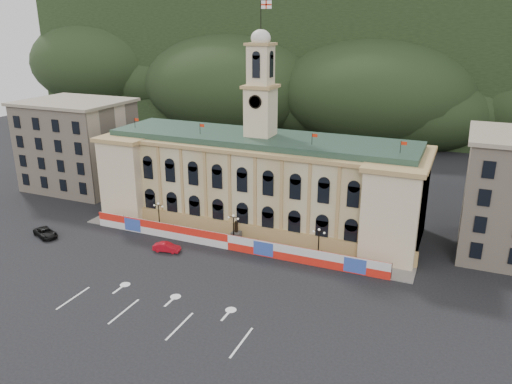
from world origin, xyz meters
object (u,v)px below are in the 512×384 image
at_px(black_suv, 46,233).
at_px(statue, 236,235).
at_px(lamp_center, 233,227).
at_px(red_sedan, 167,247).

bearing_deg(black_suv, statue, -48.75).
bearing_deg(statue, black_suv, -160.53).
distance_m(lamp_center, black_suv, 31.59).
bearing_deg(statue, lamp_center, -90.00).
height_order(statue, black_suv, statue).
bearing_deg(red_sedan, lamp_center, -62.70).
xyz_separation_m(red_sedan, black_suv, (-21.56, -3.17, 0.02)).
relative_size(statue, lamp_center, 0.72).
xyz_separation_m(statue, black_suv, (-30.00, -10.61, -0.46)).
distance_m(statue, lamp_center, 2.14).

